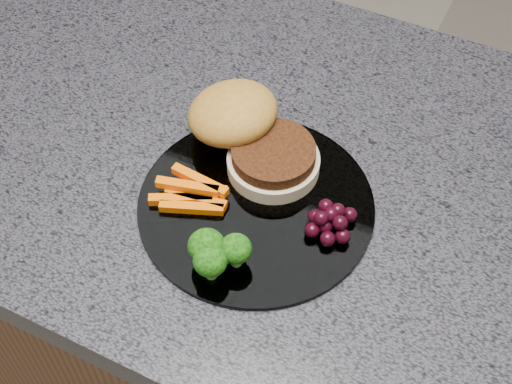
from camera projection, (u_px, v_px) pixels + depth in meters
island_cabinet at (234, 322)px, 1.22m from camera, size 1.20×0.60×0.86m
countertop at (225, 148)px, 0.86m from camera, size 1.20×0.60×0.04m
plate at (256, 205)px, 0.78m from camera, size 0.26×0.26×0.01m
burger at (247, 132)px, 0.81m from camera, size 0.19×0.15×0.06m
carrot_sticks at (192, 193)px, 0.78m from camera, size 0.08×0.06×0.02m
broccoli at (216, 252)px, 0.71m from camera, size 0.06×0.06×0.05m
grape_bunch at (331, 221)px, 0.75m from camera, size 0.05×0.06×0.03m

